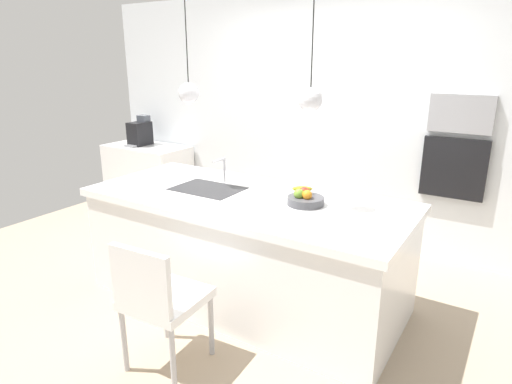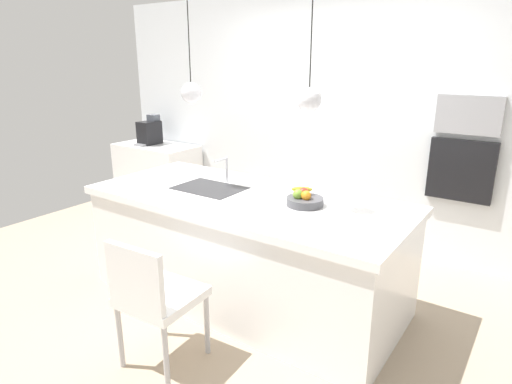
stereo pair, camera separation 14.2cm
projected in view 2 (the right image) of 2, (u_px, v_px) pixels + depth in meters
floor at (246, 296)px, 3.67m from camera, size 6.60×6.60×0.00m
back_wall at (337, 120)px, 4.59m from camera, size 6.00×0.10×2.60m
kitchen_island at (246, 248)px, 3.54m from camera, size 2.56×1.12×0.89m
sink_basin at (209, 189)px, 3.62m from camera, size 0.56×0.40×0.02m
faucet at (225, 166)px, 3.74m from camera, size 0.02×0.17×0.22m
fruit_bowl at (304, 199)px, 3.18m from camera, size 0.27×0.27×0.14m
side_counter at (158, 175)px, 5.86m from camera, size 1.10×0.60×0.83m
coffee_machine at (150, 132)px, 5.75m from camera, size 0.20×0.35×0.38m
microwave at (469, 115)px, 3.80m from camera, size 0.54×0.08×0.34m
oven at (461, 170)px, 3.94m from camera, size 0.56×0.08×0.56m
chair_near at (154, 295)px, 2.71m from camera, size 0.48×0.49×0.89m
pendant_light_left at (191, 92)px, 3.47m from camera, size 0.16×0.16×0.76m
pendant_light_right at (309, 99)px, 2.90m from camera, size 0.16×0.16×0.76m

